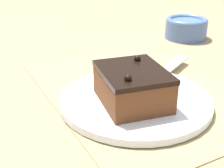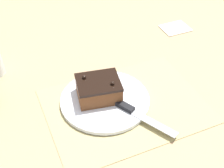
{
  "view_description": "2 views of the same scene",
  "coord_description": "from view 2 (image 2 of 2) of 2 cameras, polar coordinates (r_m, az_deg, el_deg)",
  "views": [
    {
      "loc": [
        0.46,
        -0.31,
        0.27
      ],
      "look_at": [
        0.02,
        -0.07,
        0.03
      ],
      "focal_mm": 50.0,
      "sensor_mm": 36.0,
      "label": 1
    },
    {
      "loc": [
        0.3,
        0.58,
        0.65
      ],
      "look_at": [
        0.02,
        -0.06,
        0.05
      ],
      "focal_mm": 50.0,
      "sensor_mm": 36.0,
      "label": 2
    }
  ],
  "objects": [
    {
      "name": "ground_plane",
      "position": [
        0.93,
        2.49,
        -4.06
      ],
      "size": [
        3.0,
        3.0,
        0.0
      ],
      "primitive_type": "plane",
      "color": "#9E7F5B"
    },
    {
      "name": "placemat_woven",
      "position": [
        0.92,
        2.49,
        -3.97
      ],
      "size": [
        0.46,
        0.34,
        0.0
      ],
      "primitive_type": "cube",
      "color": "tan",
      "rests_on": "ground_plane"
    },
    {
      "name": "cake_plate",
      "position": [
        0.93,
        -1.3,
        -2.93
      ],
      "size": [
        0.26,
        0.26,
        0.01
      ],
      "color": "white",
      "rests_on": "placemat_woven"
    },
    {
      "name": "chocolate_cake",
      "position": [
        0.91,
        -2.48,
        -0.89
      ],
      "size": [
        0.14,
        0.12,
        0.07
      ],
      "rotation": [
        0.0,
        0.0,
        -0.17
      ],
      "color": "brown",
      "rests_on": "cake_plate"
    },
    {
      "name": "serving_knife",
      "position": [
        0.88,
        3.99,
        -5.06
      ],
      "size": [
        0.12,
        0.19,
        0.01
      ],
      "rotation": [
        0.0,
        0.0,
        0.5
      ],
      "color": "black",
      "rests_on": "cake_plate"
    },
    {
      "name": "folded_napkin",
      "position": [
        1.3,
        11.51,
        10.05
      ],
      "size": [
        0.11,
        0.09,
        0.01
      ],
      "primitive_type": "cube",
      "color": "beige",
      "rests_on": "ground_plane"
    }
  ]
}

